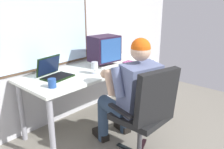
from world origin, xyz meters
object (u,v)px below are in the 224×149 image
at_px(crt_monitor, 104,49).
at_px(wine_glass, 95,66).
at_px(desk_speaker, 115,53).
at_px(coffee_mug, 52,83).
at_px(office_chair, 148,109).
at_px(desk, 93,75).
at_px(cd_case, 129,62).
at_px(laptop, 54,72).
at_px(person_seated, 131,93).

height_order(crt_monitor, wine_glass, crt_monitor).
relative_size(wine_glass, desk_speaker, 0.94).
bearing_deg(coffee_mug, crt_monitor, 10.82).
bearing_deg(office_chair, desk, 78.26).
height_order(crt_monitor, coffee_mug, crt_monitor).
height_order(desk, wine_glass, wine_glass).
xyz_separation_m(cd_case, coffee_mug, (-1.26, -0.03, 0.04)).
distance_m(crt_monitor, laptop, 0.75).
xyz_separation_m(office_chair, desk_speaker, (0.79, 1.13, 0.25)).
xyz_separation_m(office_chair, wine_glass, (0.06, 0.79, 0.27)).
bearing_deg(office_chair, coffee_mug, 123.84).
distance_m(office_chair, wine_glass, 0.84).
relative_size(desk, person_seated, 1.47).
distance_m(desk, crt_monitor, 0.36).
bearing_deg(desk_speaker, coffee_mug, -165.37).
relative_size(office_chair, wine_glass, 6.93).
height_order(office_chair, cd_case, office_chair).
distance_m(desk, coffee_mug, 0.76).
height_order(laptop, coffee_mug, laptop).
bearing_deg(person_seated, crt_monitor, 64.13).
bearing_deg(person_seated, cd_case, 39.52).
distance_m(crt_monitor, desk_speaker, 0.44).
height_order(crt_monitor, desk_speaker, crt_monitor).
relative_size(desk, office_chair, 1.83).
distance_m(office_chair, person_seated, 0.27).
height_order(desk, desk_speaker, desk_speaker).
bearing_deg(laptop, cd_case, -12.72).
bearing_deg(coffee_mug, office_chair, -56.16).
bearing_deg(wine_glass, person_seated, -90.60).
bearing_deg(person_seated, desk_speaker, 50.15).
xyz_separation_m(laptop, desk_speaker, (1.11, 0.07, 0.02)).
distance_m(desk, desk_speaker, 0.63).
bearing_deg(desk_speaker, laptop, -176.23).
relative_size(desk_speaker, coffee_mug, 1.69).
relative_size(cd_case, coffee_mug, 1.63).
bearing_deg(cd_case, laptop, 167.28).
height_order(wine_glass, coffee_mug, wine_glass).
xyz_separation_m(desk, cd_case, (0.54, -0.16, 0.09)).
bearing_deg(desk_speaker, wine_glass, -155.22).
bearing_deg(crt_monitor, laptop, 172.70).
relative_size(laptop, cd_case, 2.44).
xyz_separation_m(person_seated, cd_case, (0.68, 0.56, 0.10)).
relative_size(crt_monitor, wine_glass, 2.71).
bearing_deg(crt_monitor, desk, 176.83).
bearing_deg(desk, person_seated, -101.54).
distance_m(person_seated, wine_glass, 0.57).
bearing_deg(desk, laptop, 171.18).
bearing_deg(desk, office_chair, -101.74).
xyz_separation_m(office_chair, person_seated, (0.05, 0.25, 0.08)).
bearing_deg(desk, cd_case, -16.43).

